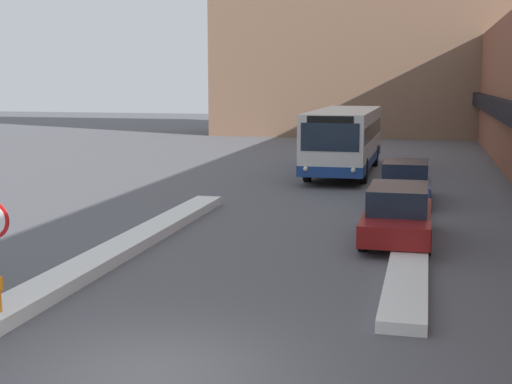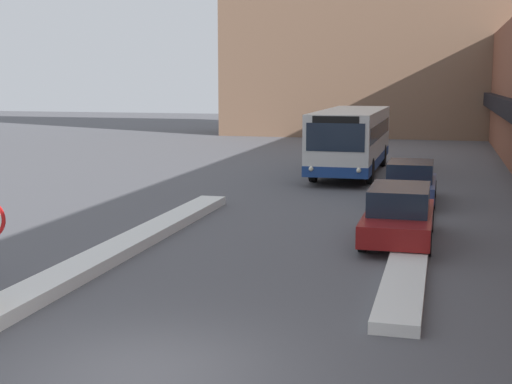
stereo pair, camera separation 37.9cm
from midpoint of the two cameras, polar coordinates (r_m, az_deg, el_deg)
ground_plane at (r=11.19m, az=-8.36°, el=-14.35°), size 160.00×160.00×0.00m
building_backdrop_far at (r=58.42m, az=10.96°, el=13.37°), size 26.00×8.00×18.11m
snow_bank_left at (r=18.98m, az=-9.67°, el=-4.16°), size 0.90×14.47×0.28m
snow_bank_right at (r=18.68m, az=12.82°, el=-4.54°), size 0.90×12.21×0.24m
city_bus at (r=34.05m, az=7.96°, el=4.26°), size 2.73×10.60×3.01m
parked_car_front at (r=20.02m, az=11.89°, el=-1.73°), size 1.84×4.72×1.52m
parked_car_middle at (r=26.49m, az=12.63°, el=0.79°), size 1.84×4.29×1.48m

